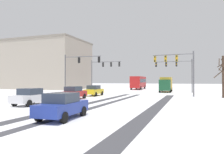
% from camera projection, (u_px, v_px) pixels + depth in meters
% --- Properties ---
extents(wheel_track_left_lane, '(0.98, 31.78, 0.01)m').
position_uv_depth(wheel_track_left_lane, '(85.00, 104.00, 21.30)').
color(wheel_track_left_lane, '#424247').
rests_on(wheel_track_left_lane, ground).
extents(wheel_track_right_lane, '(0.74, 31.78, 0.01)m').
position_uv_depth(wheel_track_right_lane, '(103.00, 105.00, 20.66)').
color(wheel_track_right_lane, '#424247').
rests_on(wheel_track_right_lane, ground).
extents(wheel_track_center, '(1.14, 31.78, 0.01)m').
position_uv_depth(wheel_track_center, '(157.00, 107.00, 18.93)').
color(wheel_track_center, '#424247').
rests_on(wheel_track_center, ground).
extents(sidewalk_kerb_right, '(4.00, 31.78, 0.12)m').
position_uv_depth(sidewalk_kerb_right, '(218.00, 111.00, 15.96)').
color(sidewalk_kerb_right, white).
rests_on(sidewalk_kerb_right, ground).
extents(traffic_signal_far_left, '(6.21, 0.71, 6.50)m').
position_uv_depth(traffic_signal_far_left, '(103.00, 68.00, 42.95)').
color(traffic_signal_far_left, '#56565B').
rests_on(traffic_signal_far_left, ground).
extents(traffic_signal_near_left, '(6.15, 0.68, 6.50)m').
position_uv_depth(traffic_signal_near_left, '(77.00, 66.00, 33.61)').
color(traffic_signal_near_left, '#56565B').
rests_on(traffic_signal_near_left, ground).
extents(traffic_signal_near_right, '(5.73, 0.63, 6.50)m').
position_uv_depth(traffic_signal_near_right, '(177.00, 64.00, 30.49)').
color(traffic_signal_near_right, '#56565B').
rests_on(traffic_signal_near_right, ground).
extents(traffic_signal_far_right, '(7.25, 0.47, 6.50)m').
position_uv_depth(traffic_signal_far_right, '(176.00, 68.00, 41.79)').
color(traffic_signal_far_right, '#56565B').
rests_on(traffic_signal_far_right, ground).
extents(car_yellow_cab_lead, '(1.93, 4.15, 1.62)m').
position_uv_depth(car_yellow_cab_lead, '(94.00, 90.00, 32.88)').
color(car_yellow_cab_lead, yellow).
rests_on(car_yellow_cab_lead, ground).
extents(car_red_second, '(1.87, 4.12, 1.62)m').
position_uv_depth(car_red_second, '(74.00, 93.00, 26.83)').
color(car_red_second, red).
rests_on(car_red_second, ground).
extents(car_white_third, '(1.87, 4.12, 1.62)m').
position_uv_depth(car_white_third, '(31.00, 97.00, 20.55)').
color(car_white_third, silver).
rests_on(car_white_third, ground).
extents(car_blue_fourth, '(2.00, 4.18, 1.62)m').
position_uv_depth(car_blue_fourth, '(62.00, 106.00, 13.25)').
color(car_blue_fourth, '#233899').
rests_on(car_blue_fourth, ground).
extents(bus_oncoming, '(3.05, 11.10, 3.38)m').
position_uv_depth(bus_oncoming, '(139.00, 82.00, 57.20)').
color(bus_oncoming, '#B21E1E').
rests_on(bus_oncoming, ground).
extents(box_truck_delivery, '(2.43, 7.45, 3.02)m').
position_uv_depth(box_truck_delivery, '(166.00, 84.00, 43.67)').
color(box_truck_delivery, '#194C2D').
rests_on(box_truck_delivery, ground).
extents(bare_tree_sidewalk_far, '(1.73, 1.83, 5.74)m').
position_uv_depth(bare_tree_sidewalk_far, '(223.00, 75.00, 29.09)').
color(bare_tree_sidewalk_far, '#423023').
rests_on(bare_tree_sidewalk_far, ground).
extents(office_building_far_left_block, '(26.20, 15.73, 13.59)m').
position_uv_depth(office_building_far_left_block, '(41.00, 65.00, 62.27)').
color(office_building_far_left_block, '#A89E8E').
rests_on(office_building_far_left_block, ground).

